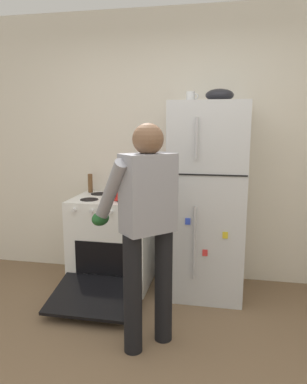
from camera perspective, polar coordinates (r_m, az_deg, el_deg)
name	(u,v)px	position (r m, az deg, el deg)	size (l,w,h in m)	color
kitchen_wall_back	(174,148)	(3.76, 3.21, 6.97)	(6.00, 0.10, 2.70)	silver
refrigerator	(207,200)	(3.41, 8.49, -1.29)	(0.68, 0.72, 1.78)	silver
stove_range	(113,242)	(3.67, -6.46, -7.80)	(0.76, 1.20, 0.89)	white
person_cook	(146,218)	(2.51, -1.22, -4.11)	(0.64, 0.67, 1.60)	black
red_pot	(126,192)	(3.47, -4.28, -0.07)	(0.38, 0.28, 0.12)	red
coffee_mug	(191,97)	(3.41, 5.90, 14.67)	(0.11, 0.08, 0.10)	silver
pepper_mill	(90,183)	(3.84, -9.93, 1.39)	(0.05, 0.05, 0.19)	brown
mixing_bowl	(220,95)	(3.34, 10.36, 14.76)	(0.25, 0.25, 0.11)	black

